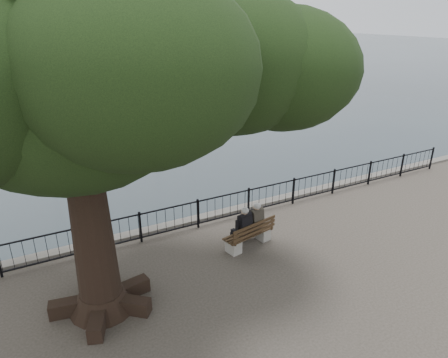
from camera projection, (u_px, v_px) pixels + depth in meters
harbor at (218, 227)px, 14.74m from camera, size 260.00×260.00×1.20m
railing at (224, 207)px, 13.92m from camera, size 22.06×0.06×1.00m
bench at (249, 237)px, 12.48m from camera, size 1.79×0.85×0.91m
person_left at (242, 229)px, 12.28m from camera, size 0.50×0.77×1.44m
person_right at (253, 224)px, 12.57m from camera, size 0.50×0.77×1.44m
tree at (110, 58)px, 8.17m from camera, size 11.07×7.73×9.04m
lion_monument at (72, 58)px, 53.27m from camera, size 6.10×6.10×8.97m
sailboat_b at (46, 141)px, 25.20m from camera, size 1.53×4.85×11.28m
sailboat_c at (154, 124)px, 29.27m from camera, size 1.68×4.72×8.92m
sailboat_d at (190, 100)px, 37.46m from camera, size 1.91×5.67×9.09m
sailboat_f at (120, 96)px, 38.91m from camera, size 3.96×6.32×11.47m
sailboat_g at (171, 84)px, 45.63m from camera, size 1.68×5.53×10.64m
sailboat_h at (4, 86)px, 44.38m from camera, size 2.46×5.83×13.64m
sailboat_i at (74, 87)px, 43.72m from camera, size 3.10×5.18×9.99m
sailboat_j at (86, 138)px, 25.83m from camera, size 2.90×5.85×10.90m
far_shore at (163, 32)px, 86.86m from camera, size 30.00×8.60×9.18m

